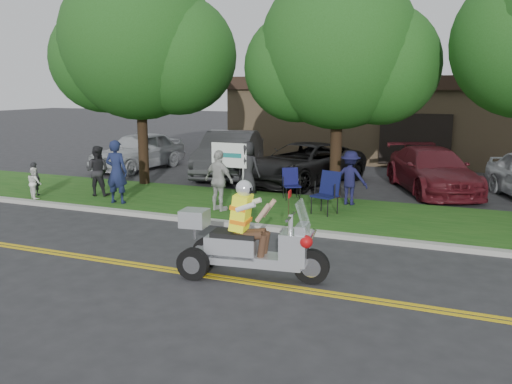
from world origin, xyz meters
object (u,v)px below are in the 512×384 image
at_px(spectator_adult_right, 219,180).
at_px(parked_car_left, 230,154).
at_px(parked_car_right, 432,170).
at_px(spectator_adult_mid, 98,171).
at_px(parked_car_far_left, 138,151).
at_px(spectator_adult_left, 116,172).
at_px(lawn_chair_b, 291,181).
at_px(lawn_chair_a, 328,190).
at_px(trike_scooter, 246,244).
at_px(parked_car_mid, 303,164).

bearing_deg(spectator_adult_right, parked_car_left, -50.57).
height_order(spectator_adult_right, parked_car_right, spectator_adult_right).
xyz_separation_m(spectator_adult_mid, parked_car_left, (2.00, 5.61, -0.01)).
bearing_deg(parked_car_far_left, spectator_adult_left, -54.51).
height_order(spectator_adult_mid, parked_car_right, spectator_adult_mid).
distance_m(spectator_adult_mid, parked_car_far_left, 6.19).
bearing_deg(lawn_chair_b, lawn_chair_a, -75.90).
xyz_separation_m(spectator_adult_left, parked_car_right, (8.51, 6.03, -0.31)).
distance_m(lawn_chair_b, parked_car_far_left, 9.09).
xyz_separation_m(trike_scooter, lawn_chair_a, (0.11, 5.30, 0.10)).
relative_size(spectator_adult_mid, parked_car_far_left, 0.34).
height_order(lawn_chair_a, parked_car_right, parked_car_right).
bearing_deg(spectator_adult_mid, lawn_chair_a, 171.03).
distance_m(spectator_adult_left, parked_car_far_left, 7.39).
height_order(lawn_chair_a, spectator_adult_left, spectator_adult_left).
relative_size(lawn_chair_b, parked_car_right, 0.19).
xyz_separation_m(lawn_chair_a, parked_car_right, (2.34, 4.86, -0.01)).
bearing_deg(spectator_adult_left, spectator_adult_right, 179.17).
bearing_deg(spectator_adult_mid, trike_scooter, 134.03).
bearing_deg(parked_car_left, lawn_chair_a, -56.62).
xyz_separation_m(spectator_adult_right, parked_car_left, (-2.55, 6.02, -0.07)).
bearing_deg(parked_car_far_left, parked_car_mid, 0.89).
bearing_deg(spectator_adult_mid, parked_car_left, -122.22).
bearing_deg(lawn_chair_a, spectator_adult_right, -145.25).
xyz_separation_m(parked_car_left, parked_car_right, (7.78, -0.28, -0.15)).
height_order(spectator_adult_left, spectator_adult_mid, spectator_adult_left).
distance_m(spectator_adult_right, parked_car_left, 6.54).
relative_size(lawn_chair_a, parked_car_left, 0.21).
height_order(parked_car_far_left, parked_car_mid, parked_car_far_left).
xyz_separation_m(parked_car_far_left, parked_car_left, (4.41, -0.09, 0.09)).
bearing_deg(parked_car_right, spectator_adult_right, -156.90).
height_order(trike_scooter, lawn_chair_a, trike_scooter).
distance_m(spectator_adult_right, parked_car_right, 7.77).
bearing_deg(spectator_adult_mid, parked_car_right, -163.96).
bearing_deg(trike_scooter, spectator_adult_mid, 139.61).
relative_size(spectator_adult_right, parked_car_right, 0.33).
bearing_deg(parked_car_mid, parked_car_right, 22.21).
bearing_deg(spectator_adult_right, lawn_chair_b, -102.67).
height_order(lawn_chair_a, parked_car_far_left, parked_car_far_left).
height_order(parked_car_far_left, parked_car_right, parked_car_far_left).
relative_size(parked_car_left, parked_car_right, 1.05).
height_order(trike_scooter, spectator_adult_left, spectator_adult_left).
distance_m(trike_scooter, spectator_adult_right, 5.24).
xyz_separation_m(spectator_adult_left, parked_car_far_left, (-3.68, 6.41, -0.25)).
xyz_separation_m(lawn_chair_b, parked_car_right, (3.91, 3.38, 0.11)).
bearing_deg(spectator_adult_left, lawn_chair_a, -175.15).
bearing_deg(parked_car_far_left, spectator_adult_mid, -61.50).
relative_size(spectator_adult_right, parked_car_left, 0.32).
xyz_separation_m(lawn_chair_a, parked_car_mid, (-2.19, 4.61, -0.00)).
height_order(lawn_chair_b, spectator_adult_left, spectator_adult_left).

